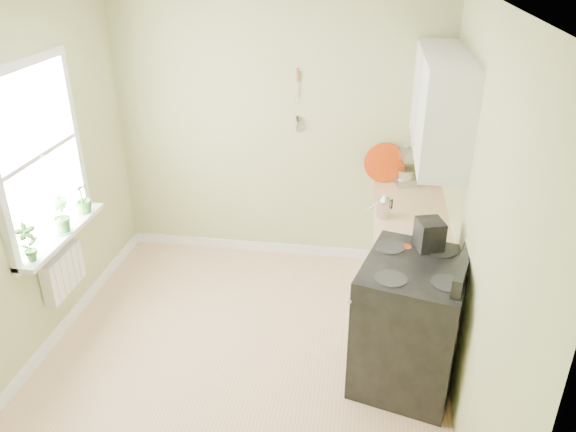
# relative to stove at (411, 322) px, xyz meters

# --- Properties ---
(floor) EXTENTS (3.20, 3.60, 0.02)m
(floor) POSITION_rel_stove_xyz_m (-1.28, -0.05, -0.52)
(floor) COLOR tan
(floor) RESTS_ON ground
(wall_back) EXTENTS (3.20, 0.02, 2.70)m
(wall_back) POSITION_rel_stove_xyz_m (-1.28, 1.76, 0.84)
(wall_back) COLOR #B6BB7F
(wall_back) RESTS_ON floor
(wall_left) EXTENTS (0.02, 3.60, 2.70)m
(wall_left) POSITION_rel_stove_xyz_m (-2.89, -0.05, 0.84)
(wall_left) COLOR #B6BB7F
(wall_left) RESTS_ON floor
(wall_right) EXTENTS (0.02, 3.60, 2.70)m
(wall_right) POSITION_rel_stove_xyz_m (0.33, -0.05, 0.84)
(wall_right) COLOR #B6BB7F
(wall_right) RESTS_ON floor
(base_cabinets) EXTENTS (0.60, 1.60, 0.87)m
(base_cabinets) POSITION_rel_stove_xyz_m (0.02, 0.95, -0.07)
(base_cabinets) COLOR white
(base_cabinets) RESTS_ON floor
(countertop) EXTENTS (0.64, 1.60, 0.04)m
(countertop) POSITION_rel_stove_xyz_m (0.01, 0.95, 0.38)
(countertop) COLOR beige
(countertop) RESTS_ON base_cabinets
(upper_cabinets) EXTENTS (0.35, 1.40, 0.80)m
(upper_cabinets) POSITION_rel_stove_xyz_m (0.15, 1.05, 1.34)
(upper_cabinets) COLOR white
(upper_cabinets) RESTS_ON wall_right
(window) EXTENTS (0.06, 1.14, 1.44)m
(window) POSITION_rel_stove_xyz_m (-2.86, 0.25, 1.04)
(window) COLOR white
(window) RESTS_ON wall_left
(window_sill) EXTENTS (0.18, 1.14, 0.04)m
(window_sill) POSITION_rel_stove_xyz_m (-2.79, 0.25, 0.37)
(window_sill) COLOR white
(window_sill) RESTS_ON wall_left
(radiator) EXTENTS (0.12, 0.50, 0.35)m
(radiator) POSITION_rel_stove_xyz_m (-2.82, 0.20, 0.04)
(radiator) COLOR white
(radiator) RESTS_ON wall_left
(wall_utensils) EXTENTS (0.02, 0.14, 0.58)m
(wall_utensils) POSITION_rel_stove_xyz_m (-1.08, 1.73, 1.06)
(wall_utensils) COLOR beige
(wall_utensils) RESTS_ON wall_back
(stove) EXTENTS (0.90, 0.97, 1.13)m
(stove) POSITION_rel_stove_xyz_m (0.00, 0.00, 0.00)
(stove) COLOR black
(stove) RESTS_ON floor
(stand_mixer) EXTENTS (0.25, 0.34, 0.37)m
(stand_mixer) POSITION_rel_stove_xyz_m (-0.03, 1.69, 0.56)
(stand_mixer) COLOR #B2B2B7
(stand_mixer) RESTS_ON countertop
(kettle) EXTENTS (0.20, 0.12, 0.20)m
(kettle) POSITION_rel_stove_xyz_m (-0.23, 0.89, 0.50)
(kettle) COLOR silver
(kettle) RESTS_ON countertop
(coffee_maker) EXTENTS (0.23, 0.24, 0.31)m
(coffee_maker) POSITION_rel_stove_xyz_m (0.08, 0.25, 0.55)
(coffee_maker) COLOR black
(coffee_maker) RESTS_ON countertop
(red_tray) EXTENTS (0.39, 0.10, 0.39)m
(red_tray) POSITION_rel_stove_xyz_m (-0.23, 1.67, 0.60)
(red_tray) COLOR #9E2C08
(red_tray) RESTS_ON countertop
(jar) EXTENTS (0.08, 0.08, 0.09)m
(jar) POSITION_rel_stove_xyz_m (-0.07, 0.25, 0.45)
(jar) COLOR #BBB595
(jar) RESTS_ON countertop
(plant_a) EXTENTS (0.18, 0.19, 0.31)m
(plant_a) POSITION_rel_stove_xyz_m (-2.78, -0.20, 0.55)
(plant_a) COLOR #336726
(plant_a) RESTS_ON window_sill
(plant_b) EXTENTS (0.21, 0.21, 0.30)m
(plant_b) POSITION_rel_stove_xyz_m (-2.78, 0.26, 0.54)
(plant_b) COLOR #336726
(plant_b) RESTS_ON window_sill
(plant_c) EXTENTS (0.19, 0.19, 0.27)m
(plant_c) POSITION_rel_stove_xyz_m (-2.78, 0.62, 0.53)
(plant_c) COLOR #336726
(plant_c) RESTS_ON window_sill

